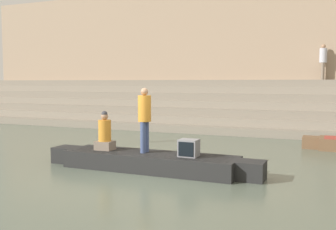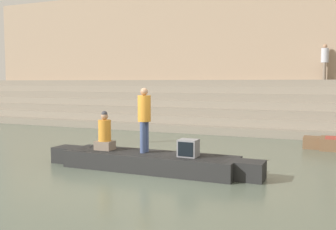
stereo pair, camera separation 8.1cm
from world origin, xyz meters
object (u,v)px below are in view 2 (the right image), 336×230
(mooring_post, at_px, (145,129))
(rowboat_main, at_px, (149,161))
(person_rowing, at_px, (105,134))
(tv_set, at_px, (188,148))
(person_on_steps, at_px, (325,59))
(person_standing, at_px, (144,115))

(mooring_post, bearing_deg, rowboat_main, -61.60)
(mooring_post, bearing_deg, person_rowing, -77.81)
(rowboat_main, xyz_separation_m, tv_set, (1.09, -0.04, 0.42))
(tv_set, xyz_separation_m, person_on_steps, (2.68, 11.15, 2.70))
(rowboat_main, xyz_separation_m, person_standing, (-0.17, 0.06, 1.18))
(tv_set, bearing_deg, person_on_steps, 72.80)
(rowboat_main, bearing_deg, mooring_post, 120.15)
(mooring_post, xyz_separation_m, person_on_steps, (6.01, 6.96, 2.86))
(rowboat_main, distance_m, person_rowing, 1.49)
(person_rowing, relative_size, tv_set, 2.27)
(rowboat_main, bearing_deg, person_standing, 163.27)
(person_standing, relative_size, person_rowing, 1.59)
(mooring_post, relative_size, person_on_steps, 0.60)
(person_standing, distance_m, person_rowing, 1.30)
(tv_set, distance_m, mooring_post, 5.35)
(rowboat_main, bearing_deg, tv_set, -0.22)
(rowboat_main, relative_size, mooring_post, 5.90)
(person_on_steps, bearing_deg, mooring_post, 163.17)
(person_rowing, bearing_deg, tv_set, 8.53)
(rowboat_main, distance_m, mooring_post, 4.73)
(person_rowing, xyz_separation_m, tv_set, (2.43, -0.03, -0.21))
(person_rowing, distance_m, person_on_steps, 12.50)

